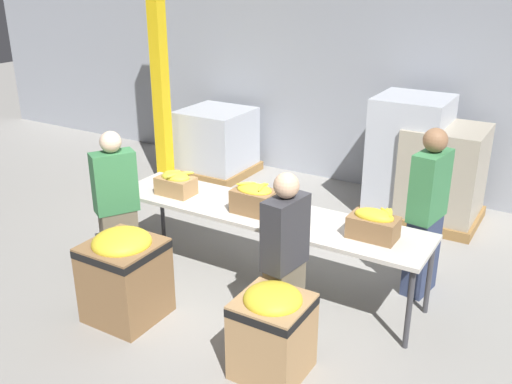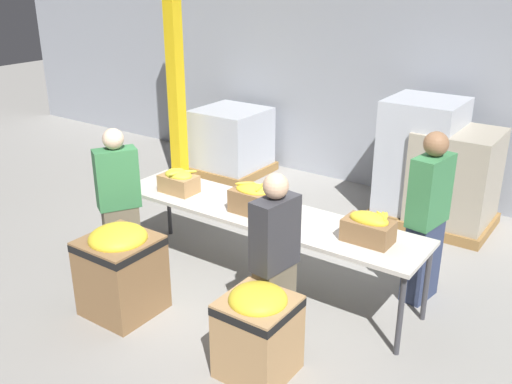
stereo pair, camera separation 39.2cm
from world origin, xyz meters
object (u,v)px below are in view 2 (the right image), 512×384
at_px(pallet_stack_1, 420,161).
at_px(pallet_stack_2, 454,181).
at_px(banana_box_1, 253,198).
at_px(volunteer_2, 427,219).
at_px(volunteer_0, 119,203).
at_px(banana_box_0, 179,181).
at_px(support_pillar, 174,48).
at_px(sorting_table, 263,216).
at_px(pallet_stack_0, 231,142).
at_px(donation_bin_1, 258,329).
at_px(volunteer_1, 275,263).
at_px(banana_box_2, 369,227).
at_px(donation_bin_0, 121,267).

height_order(pallet_stack_1, pallet_stack_2, pallet_stack_1).
height_order(banana_box_1, volunteer_2, volunteer_2).
height_order(volunteer_0, pallet_stack_1, volunteer_0).
xyz_separation_m(banana_box_0, support_pillar, (-1.78, 1.94, 1.06)).
bearing_deg(support_pillar, sorting_table, -33.32).
height_order(banana_box_1, pallet_stack_0, banana_box_1).
height_order(volunteer_0, support_pillar, support_pillar).
distance_m(volunteer_0, donation_bin_1, 2.24).
distance_m(banana_box_0, volunteer_0, 0.67).
xyz_separation_m(volunteer_1, support_pillar, (-3.47, 2.63, 1.21)).
bearing_deg(volunteer_2, support_pillar, -96.82).
height_order(banana_box_0, volunteer_1, volunteer_1).
bearing_deg(support_pillar, volunteer_2, -15.52).
height_order(support_pillar, pallet_stack_1, support_pillar).
height_order(volunteer_2, pallet_stack_2, volunteer_2).
xyz_separation_m(sorting_table, banana_box_0, (-1.05, -0.08, 0.17)).
height_order(volunteer_0, pallet_stack_0, volunteer_0).
height_order(banana_box_1, pallet_stack_1, pallet_stack_1).
relative_size(banana_box_0, donation_bin_1, 0.50).
height_order(banana_box_2, volunteer_2, volunteer_2).
xyz_separation_m(banana_box_2, donation_bin_1, (-0.37, -1.18, -0.53)).
xyz_separation_m(banana_box_1, pallet_stack_2, (1.24, 2.58, -0.34)).
bearing_deg(banana_box_2, sorting_table, 179.68).
bearing_deg(donation_bin_1, volunteer_2, 70.30).
height_order(volunteer_1, support_pillar, support_pillar).
bearing_deg(pallet_stack_0, volunteer_0, -72.95).
bearing_deg(volunteer_2, pallet_stack_0, -107.85).
relative_size(banana_box_1, volunteer_2, 0.25).
bearing_deg(volunteer_1, donation_bin_0, 113.63).
distance_m(donation_bin_0, support_pillar, 3.97).
xyz_separation_m(banana_box_0, banana_box_2, (2.18, 0.07, 0.01)).
bearing_deg(volunteer_1, pallet_stack_0, 49.42).
bearing_deg(volunteer_2, volunteer_1, -19.95).
relative_size(volunteer_0, volunteer_1, 1.01).
relative_size(donation_bin_0, donation_bin_1, 1.13).
bearing_deg(pallet_stack_0, sorting_table, -47.43).
height_order(banana_box_2, volunteer_0, volunteer_0).
distance_m(volunteer_1, pallet_stack_0, 4.50).
bearing_deg(volunteer_1, banana_box_0, 75.29).
xyz_separation_m(banana_box_1, volunteer_2, (1.51, 0.74, -0.11)).
height_order(donation_bin_0, pallet_stack_1, pallet_stack_1).
xyz_separation_m(volunteer_1, pallet_stack_1, (0.05, 3.32, -0.01)).
relative_size(sorting_table, pallet_stack_2, 2.64).
relative_size(banana_box_0, support_pillar, 0.10).
height_order(banana_box_2, donation_bin_1, banana_box_2).
relative_size(pallet_stack_1, pallet_stack_2, 1.25).
distance_m(banana_box_1, volunteer_0, 1.43).
relative_size(volunteer_0, donation_bin_0, 1.81).
bearing_deg(support_pillar, pallet_stack_2, 9.38).
relative_size(volunteer_2, pallet_stack_2, 1.36).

